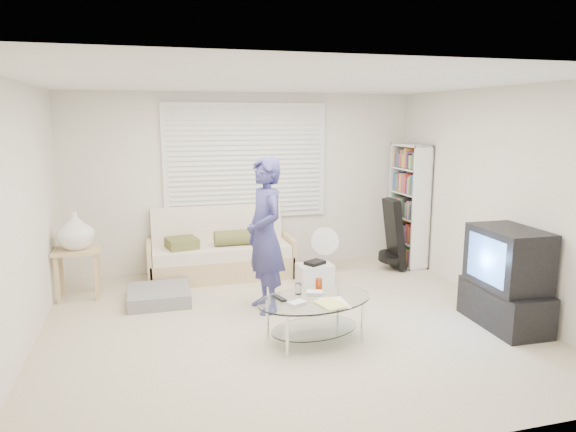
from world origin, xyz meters
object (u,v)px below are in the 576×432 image
object	(u,v)px
tv_unit	(506,279)
coffee_table	(314,307)
bookshelf	(408,205)
futon_sofa	(221,254)

from	to	relation	value
tv_unit	coffee_table	distance (m)	2.06
coffee_table	bookshelf	bearing A→B (deg)	45.52
futon_sofa	bookshelf	xyz separation A→B (m)	(2.76, -0.12, 0.58)
bookshelf	coffee_table	size ratio (longest dim) A/B	1.40
bookshelf	tv_unit	size ratio (longest dim) A/B	1.70
futon_sofa	bookshelf	distance (m)	2.83
coffee_table	tv_unit	bearing A→B (deg)	-4.39
futon_sofa	bookshelf	size ratio (longest dim) A/B	1.10
bookshelf	coffee_table	xyz separation A→B (m)	(-2.17, -2.21, -0.54)
futon_sofa	bookshelf	bearing A→B (deg)	-2.59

